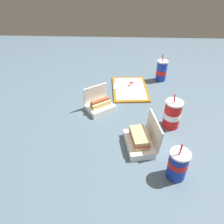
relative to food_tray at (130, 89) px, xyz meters
name	(u,v)px	position (x,y,z in m)	size (l,w,h in m)	color
ground_plane	(110,114)	(0.32, -0.14, -0.01)	(3.20, 3.20, 0.00)	#4C6070
food_tray	(130,89)	(0.00, 0.00, 0.00)	(0.39, 0.29, 0.01)	#A56619
ketchup_cup	(131,84)	(-0.04, 0.01, 0.02)	(0.04, 0.04, 0.02)	white
napkin_stack	(120,86)	(-0.02, -0.08, 0.01)	(0.10, 0.10, 0.00)	white
plastic_fork	(139,85)	(-0.05, 0.07, 0.01)	(0.11, 0.01, 0.01)	white
clamshell_hotdog_back	(100,105)	(0.28, -0.21, 0.03)	(0.20, 0.21, 0.16)	white
clamshell_sandwich_right	(140,140)	(0.60, 0.04, 0.04)	(0.23, 0.19, 0.17)	white
soda_cup_back	(178,164)	(0.79, 0.20, 0.07)	(0.09, 0.09, 0.21)	#1938B7
soda_cup_front	(172,114)	(0.42, 0.24, 0.08)	(0.10, 0.10, 0.23)	red
soda_cup_left	(162,71)	(-0.17, 0.25, 0.08)	(0.09, 0.09, 0.23)	#1938B7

